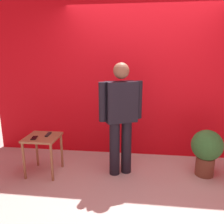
{
  "coord_description": "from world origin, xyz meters",
  "views": [
    {
      "loc": [
        -0.07,
        -2.55,
        1.68
      ],
      "look_at": [
        -0.44,
        0.55,
        0.92
      ],
      "focal_mm": 35.68,
      "sensor_mm": 36.0,
      "label": 1
    }
  ],
  "objects_px": {
    "side_table": "(43,143)",
    "tv_remote": "(48,134)",
    "cell_phone": "(34,138)",
    "standing_person": "(121,114)",
    "potted_plant": "(207,149)"
  },
  "relations": [
    {
      "from": "side_table",
      "to": "cell_phone",
      "type": "relative_size",
      "value": 4.0
    },
    {
      "from": "side_table",
      "to": "cell_phone",
      "type": "xyz_separation_m",
      "value": [
        -0.08,
        -0.09,
        0.11
      ]
    },
    {
      "from": "side_table",
      "to": "tv_remote",
      "type": "distance_m",
      "value": 0.14
    },
    {
      "from": "side_table",
      "to": "cell_phone",
      "type": "bearing_deg",
      "value": -132.25
    },
    {
      "from": "side_table",
      "to": "tv_remote",
      "type": "bearing_deg",
      "value": 44.97
    },
    {
      "from": "side_table",
      "to": "potted_plant",
      "type": "bearing_deg",
      "value": 5.23
    },
    {
      "from": "standing_person",
      "to": "tv_remote",
      "type": "distance_m",
      "value": 1.11
    },
    {
      "from": "tv_remote",
      "to": "potted_plant",
      "type": "relative_size",
      "value": 0.25
    },
    {
      "from": "standing_person",
      "to": "cell_phone",
      "type": "bearing_deg",
      "value": -169.52
    },
    {
      "from": "cell_phone",
      "to": "side_table",
      "type": "bearing_deg",
      "value": 36.89
    },
    {
      "from": "side_table",
      "to": "cell_phone",
      "type": "distance_m",
      "value": 0.16
    },
    {
      "from": "tv_remote",
      "to": "cell_phone",
      "type": "bearing_deg",
      "value": -136.69
    },
    {
      "from": "standing_person",
      "to": "side_table",
      "type": "relative_size",
      "value": 2.82
    },
    {
      "from": "side_table",
      "to": "tv_remote",
      "type": "relative_size",
      "value": 3.38
    },
    {
      "from": "cell_phone",
      "to": "standing_person",
      "type": "bearing_deg",
      "value": -0.38
    }
  ]
}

